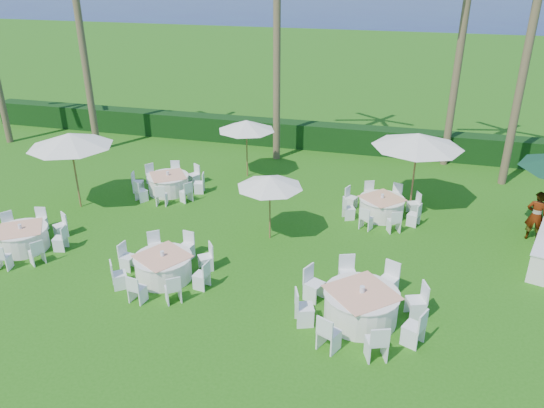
{
  "coord_description": "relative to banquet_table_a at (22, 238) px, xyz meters",
  "views": [
    {
      "loc": [
        5.16,
        -12.41,
        8.41
      ],
      "look_at": [
        1.17,
        2.39,
        1.3
      ],
      "focal_mm": 35.0,
      "sensor_mm": 36.0,
      "label": 1
    }
  ],
  "objects": [
    {
      "name": "umbrella_b",
      "position": [
        7.39,
        2.73,
        1.64
      ],
      "size": [
        2.15,
        2.15,
        2.21
      ],
      "color": "brown",
      "rests_on": "ground"
    },
    {
      "name": "banquet_table_f",
      "position": [
        10.81,
        5.35,
        -0.0
      ],
      "size": [
        2.75,
        2.75,
        0.86
      ],
      "color": "white",
      "rests_on": "ground"
    },
    {
      "name": "palm_c",
      "position": [
        5.64,
        10.27,
        5.69
      ],
      "size": [
        4.4,
        4.01,
        11.17
      ],
      "color": "brown",
      "rests_on": "ground"
    },
    {
      "name": "umbrella_a",
      "position": [
        -0.08,
        3.25,
        2.23
      ],
      "size": [
        2.99,
        2.99,
        2.85
      ],
      "color": "brown",
      "rests_on": "ground"
    },
    {
      "name": "palm_d",
      "position": [
        13.12,
        11.52,
        4.59
      ],
      "size": [
        4.41,
        4.04,
        9.01
      ],
      "color": "brown",
      "rests_on": "ground"
    },
    {
      "name": "umbrella_d",
      "position": [
        11.8,
        6.33,
        2.25
      ],
      "size": [
        3.23,
        3.23,
        2.88
      ],
      "color": "brown",
      "rests_on": "ground"
    },
    {
      "name": "banquet_table_b",
      "position": [
        5.08,
        -0.41,
        0.01
      ],
      "size": [
        2.91,
        2.91,
        0.89
      ],
      "color": "white",
      "rests_on": "ground"
    },
    {
      "name": "ground",
      "position": [
        6.32,
        0.22,
        -0.37
      ],
      "size": [
        120.0,
        120.0,
        0.0
      ],
      "primitive_type": "plane",
      "color": "#215D0F",
      "rests_on": "ground"
    },
    {
      "name": "umbrella_c",
      "position": [
        5.01,
        7.8,
        1.85
      ],
      "size": [
        2.38,
        2.38,
        2.44
      ],
      "color": "brown",
      "rests_on": "ground"
    },
    {
      "name": "palm_a",
      "position": [
        -3.02,
        9.14,
        5.11
      ],
      "size": [
        4.37,
        4.25,
        10.03
      ],
      "color": "brown",
      "rests_on": "ground"
    },
    {
      "name": "banquet_table_c",
      "position": [
        10.77,
        -0.9,
        0.07
      ],
      "size": [
        3.28,
        3.28,
        1.01
      ],
      "color": "white",
      "rests_on": "ground"
    },
    {
      "name": "palm_e",
      "position": [
        15.38,
        9.76,
        4.59
      ],
      "size": [
        4.38,
        4.22,
        9.02
      ],
      "color": "brown",
      "rests_on": "ground"
    },
    {
      "name": "hedge",
      "position": [
        6.32,
        12.22,
        0.23
      ],
      "size": [
        34.0,
        1.0,
        1.2
      ],
      "primitive_type": "cube",
      "color": "black",
      "rests_on": "ground"
    },
    {
      "name": "banquet_table_d",
      "position": [
        2.53,
        5.35,
        0.0
      ],
      "size": [
        2.83,
        2.83,
        0.87
      ],
      "color": "white",
      "rests_on": "ground"
    },
    {
      "name": "ocean",
      "position": [
        6.32,
        102.22,
        -0.37
      ],
      "size": [
        260.0,
        260.0,
        0.0
      ],
      "primitive_type": "plane",
      "color": "#070D4C",
      "rests_on": "ground"
    },
    {
      "name": "banquet_table_a",
      "position": [
        0.0,
        0.0,
        0.0
      ],
      "size": [
        2.82,
        2.82,
        0.86
      ],
      "color": "white",
      "rests_on": "ground"
    },
    {
      "name": "staff_person",
      "position": [
        15.74,
        4.9,
        0.48
      ],
      "size": [
        0.67,
        0.49,
        1.7
      ],
      "primitive_type": "imported",
      "rotation": [
        0.0,
        0.0,
        3.0
      ],
      "color": "gray",
      "rests_on": "ground"
    }
  ]
}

